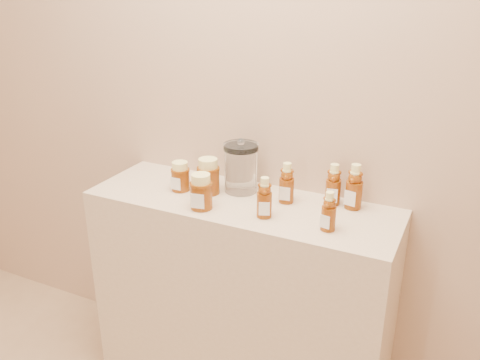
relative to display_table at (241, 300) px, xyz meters
The scene contains 11 objects.
wall_back 0.92m from the display_table, 90.00° to the left, with size 3.50×0.02×2.70m, color tan.
display_table is the anchor object (origin of this frame).
bear_bottle_back_left 0.56m from the display_table, 23.98° to the left, with size 0.06×0.06×0.18m, color #662A08, non-canonical shape.
bear_bottle_back_mid 0.64m from the display_table, 22.13° to the left, with size 0.06×0.06×0.18m, color #662A08, non-canonical shape.
bear_bottle_back_right 0.69m from the display_table, 17.74° to the left, with size 0.07×0.07×0.19m, color #662A08, non-canonical shape.
bear_bottle_front_left 0.56m from the display_table, 32.02° to the right, with size 0.06×0.06×0.17m, color #662A08, non-canonical shape.
bear_bottle_front_right 0.65m from the display_table, 12.42° to the right, with size 0.05×0.05×0.16m, color #662A08, non-canonical shape.
honey_jar_left 0.57m from the display_table, behind, with size 0.08×0.08×0.12m, color #662A08, non-canonical shape.
honey_jar_back 0.54m from the display_table, behind, with size 0.09×0.09×0.14m, color #662A08, non-canonical shape.
honey_jar_front 0.54m from the display_table, 131.71° to the right, with size 0.09×0.09×0.13m, color #662A08, non-canonical shape.
glass_canister 0.57m from the display_table, 115.80° to the left, with size 0.14×0.14×0.21m, color white, non-canonical shape.
Camera 1 is at (0.76, -0.03, 1.71)m, focal length 38.00 mm.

